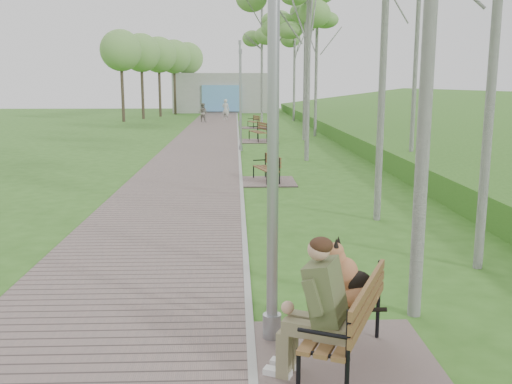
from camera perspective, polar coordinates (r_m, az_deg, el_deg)
ground at (r=10.14m, az=-1.06°, el=-6.42°), size 120.00×120.00×0.00m
walkway at (r=31.36m, az=-4.97°, el=5.33°), size 3.50×67.00×0.04m
kerb at (r=31.32m, az=-1.76°, el=5.37°), size 0.10×67.00×0.05m
embankment at (r=32.22m, az=20.21°, el=4.82°), size 14.00×70.00×1.60m
building_north at (r=60.68m, az=-3.37°, el=9.87°), size 10.00×5.20×4.00m
bench_main at (r=6.22m, az=8.21°, el=-13.06°), size 2.02×2.25×1.77m
bench_second at (r=17.54m, az=1.04°, el=1.60°), size 1.70×1.89×1.04m
bench_third at (r=29.90m, az=0.19°, el=5.52°), size 2.02×2.24×1.24m
bench_far at (r=39.00m, az=-0.25°, el=6.70°), size 1.69×1.88×1.04m
lamp_post_near at (r=6.33m, az=1.73°, el=7.56°), size 0.22×0.22×5.66m
lamp_post_second at (r=25.58m, az=-1.55°, el=8.79°), size 0.17×0.17×4.48m
lamp_post_third at (r=40.87m, az=-1.60°, el=10.51°), size 0.23×0.23×5.93m
pedestrian_near at (r=47.27m, az=-3.05°, el=8.23°), size 0.74×0.63×1.73m
pedestrian_far at (r=44.72m, az=-5.35°, el=7.89°), size 0.86×0.76×1.48m
birch_mid_c at (r=32.48m, az=1.36°, el=17.43°), size 2.52×2.52×8.58m
birch_far_a at (r=33.14m, az=6.13°, el=16.50°), size 2.61×2.61×8.04m
birch_far_b at (r=42.86m, az=0.59°, el=16.30°), size 2.57×2.57×9.03m
birch_far_c at (r=46.63m, az=3.91°, el=16.20°), size 2.52×2.52×9.40m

